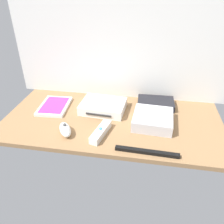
% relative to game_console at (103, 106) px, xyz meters
% --- Properties ---
extents(ground_plane, '(1.00, 0.48, 0.02)m').
position_rel_game_console_xyz_m(ground_plane, '(0.06, -0.07, -0.03)').
color(ground_plane, '#936D47').
rests_on(ground_plane, ground).
extents(back_wall, '(1.10, 0.01, 0.64)m').
position_rel_game_console_xyz_m(back_wall, '(0.06, 0.17, 0.30)').
color(back_wall, white).
rests_on(back_wall, ground).
extents(game_console, '(0.22, 0.18, 0.04)m').
position_rel_game_console_xyz_m(game_console, '(0.00, 0.00, 0.00)').
color(game_console, white).
rests_on(game_console, ground_plane).
extents(mini_computer, '(0.18, 0.18, 0.05)m').
position_rel_game_console_xyz_m(mini_computer, '(0.24, -0.08, 0.00)').
color(mini_computer, silver).
rests_on(mini_computer, ground_plane).
extents(game_case, '(0.15, 0.20, 0.02)m').
position_rel_game_console_xyz_m(game_case, '(-0.25, -0.01, -0.01)').
color(game_case, white).
rests_on(game_case, ground_plane).
extents(network_router, '(0.18, 0.13, 0.03)m').
position_rel_game_console_xyz_m(network_router, '(0.25, 0.08, -0.00)').
color(network_router, black).
rests_on(network_router, ground_plane).
extents(remote_wand, '(0.07, 0.15, 0.03)m').
position_rel_game_console_xyz_m(remote_wand, '(0.03, -0.20, -0.01)').
color(remote_wand, white).
rests_on(remote_wand, ground_plane).
extents(remote_nunchuk, '(0.09, 0.11, 0.05)m').
position_rel_game_console_xyz_m(remote_nunchuk, '(-0.12, -0.21, -0.00)').
color(remote_nunchuk, white).
rests_on(remote_nunchuk, ground_plane).
extents(sensor_bar, '(0.24, 0.03, 0.01)m').
position_rel_game_console_xyz_m(sensor_bar, '(0.22, -0.28, -0.01)').
color(sensor_bar, black).
rests_on(sensor_bar, ground_plane).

